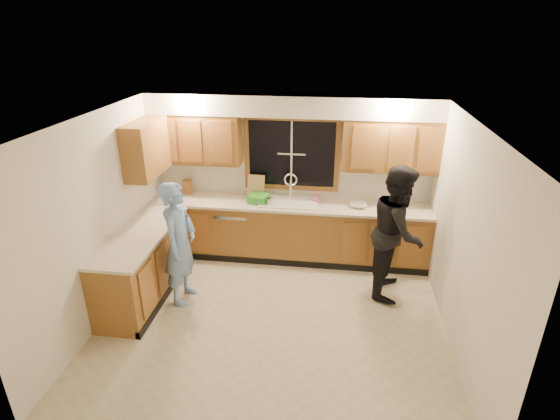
% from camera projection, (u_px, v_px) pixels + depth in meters
% --- Properties ---
extents(floor, '(4.20, 4.20, 0.00)m').
position_uv_depth(floor, '(273.00, 319.00, 5.49)').
color(floor, beige).
rests_on(floor, ground).
extents(ceiling, '(4.20, 4.20, 0.00)m').
position_uv_depth(ceiling, '(272.00, 121.00, 4.49)').
color(ceiling, silver).
extents(wall_back, '(4.20, 0.00, 4.20)m').
position_uv_depth(wall_back, '(291.00, 176.00, 6.71)').
color(wall_back, silver).
rests_on(wall_back, ground).
extents(wall_left, '(0.00, 3.80, 3.80)m').
position_uv_depth(wall_left, '(100.00, 219.00, 5.25)').
color(wall_left, silver).
rests_on(wall_left, ground).
extents(wall_right, '(0.00, 3.80, 3.80)m').
position_uv_depth(wall_right, '(464.00, 241.00, 4.73)').
color(wall_right, silver).
rests_on(wall_right, ground).
extents(base_cabinets_back, '(4.20, 0.60, 0.88)m').
position_uv_depth(base_cabinets_back, '(289.00, 231.00, 6.76)').
color(base_cabinets_back, olive).
rests_on(base_cabinets_back, ground).
extents(base_cabinets_left, '(0.60, 1.90, 0.88)m').
position_uv_depth(base_cabinets_left, '(145.00, 264.00, 5.85)').
color(base_cabinets_left, olive).
rests_on(base_cabinets_left, ground).
extents(countertop_back, '(4.20, 0.63, 0.04)m').
position_uv_depth(countertop_back, '(289.00, 205.00, 6.57)').
color(countertop_back, beige).
rests_on(countertop_back, base_cabinets_back).
extents(countertop_left, '(0.63, 1.90, 0.04)m').
position_uv_depth(countertop_left, '(141.00, 234.00, 5.67)').
color(countertop_left, beige).
rests_on(countertop_left, base_cabinets_left).
extents(upper_cabinets_left, '(1.35, 0.33, 0.75)m').
position_uv_depth(upper_cabinets_left, '(196.00, 139.00, 6.51)').
color(upper_cabinets_left, olive).
rests_on(upper_cabinets_left, wall_back).
extents(upper_cabinets_right, '(1.35, 0.33, 0.75)m').
position_uv_depth(upper_cabinets_right, '(391.00, 145.00, 6.15)').
color(upper_cabinets_right, olive).
rests_on(upper_cabinets_right, wall_back).
extents(upper_cabinets_return, '(0.33, 0.90, 0.75)m').
position_uv_depth(upper_cabinets_return, '(146.00, 148.00, 6.01)').
color(upper_cabinets_return, olive).
rests_on(upper_cabinets_return, wall_left).
extents(soffit, '(4.20, 0.35, 0.30)m').
position_uv_depth(soffit, '(291.00, 105.00, 6.11)').
color(soffit, silver).
rests_on(soffit, wall_back).
extents(window_frame, '(1.44, 0.03, 1.14)m').
position_uv_depth(window_frame, '(292.00, 154.00, 6.56)').
color(window_frame, black).
rests_on(window_frame, wall_back).
extents(sink, '(0.86, 0.52, 0.57)m').
position_uv_depth(sink, '(289.00, 206.00, 6.60)').
color(sink, white).
rests_on(sink, countertop_back).
extents(dishwasher, '(0.60, 0.56, 0.82)m').
position_uv_depth(dishwasher, '(235.00, 230.00, 6.87)').
color(dishwasher, silver).
rests_on(dishwasher, floor).
extents(stove, '(0.58, 0.75, 0.90)m').
position_uv_depth(stove, '(125.00, 288.00, 5.33)').
color(stove, silver).
rests_on(stove, floor).
extents(man, '(0.44, 0.63, 1.66)m').
position_uv_depth(man, '(180.00, 244.00, 5.57)').
color(man, '#74A0DC').
rests_on(man, floor).
extents(woman, '(0.83, 0.99, 1.80)m').
position_uv_depth(woman, '(398.00, 232.00, 5.72)').
color(woman, black).
rests_on(woman, floor).
extents(knife_block, '(0.13, 0.11, 0.22)m').
position_uv_depth(knife_block, '(188.00, 187.00, 6.88)').
color(knife_block, '#9F632B').
rests_on(knife_block, countertop_back).
extents(cutting_board, '(0.27, 0.11, 0.35)m').
position_uv_depth(cutting_board, '(256.00, 186.00, 6.73)').
color(cutting_board, tan).
rests_on(cutting_board, countertop_back).
extents(dish_crate, '(0.33, 0.32, 0.13)m').
position_uv_depth(dish_crate, '(259.00, 199.00, 6.56)').
color(dish_crate, green).
rests_on(dish_crate, countertop_back).
extents(soap_bottle, '(0.09, 0.09, 0.17)m').
position_uv_depth(soap_bottle, '(316.00, 197.00, 6.56)').
color(soap_bottle, '#DB538D').
rests_on(soap_bottle, countertop_back).
extents(bowl, '(0.25, 0.25, 0.06)m').
position_uv_depth(bowl, '(358.00, 205.00, 6.41)').
color(bowl, silver).
rests_on(bowl, countertop_back).
extents(can_left, '(0.08, 0.08, 0.13)m').
position_uv_depth(can_left, '(262.00, 200.00, 6.51)').
color(can_left, '#BEB492').
rests_on(can_left, countertop_back).
extents(can_right, '(0.08, 0.08, 0.12)m').
position_uv_depth(can_right, '(269.00, 202.00, 6.45)').
color(can_right, '#BEB492').
rests_on(can_right, countertop_back).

